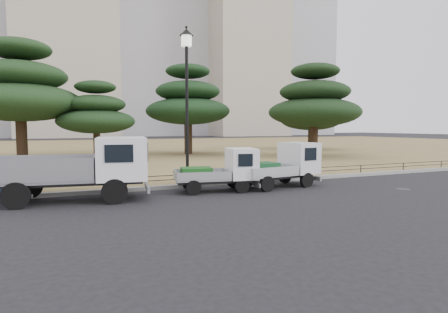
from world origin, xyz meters
name	(u,v)px	position (x,y,z in m)	size (l,w,h in m)	color
ground	(245,196)	(0.00, 0.00, 0.00)	(220.00, 220.00, 0.00)	black
lawn	(124,148)	(0.00, 30.60, 0.07)	(120.00, 56.00, 0.15)	olive
curb	(219,184)	(0.00, 2.60, 0.08)	(120.00, 0.25, 0.16)	gray
truck_large	(82,166)	(-5.52, 1.41, 1.20)	(5.16, 2.58, 2.16)	black
truck_kei_front	(222,170)	(-0.37, 1.28, 0.83)	(3.34, 1.82, 1.68)	black
truck_kei_rear	(283,165)	(2.43, 1.33, 0.92)	(3.69, 1.96, 1.84)	black
street_lamp	(187,80)	(-1.29, 2.90, 4.46)	(0.57, 0.57, 6.38)	black
pipe_fence	(217,175)	(0.00, 2.75, 0.44)	(38.00, 0.04, 0.40)	black
manhole	(403,189)	(6.50, -1.20, 0.01)	(0.60, 0.60, 0.01)	#2D2D30
pine_west_near	(20,90)	(-8.90, 18.62, 5.12)	(8.62, 8.62, 8.62)	black
pine_center_left	(96,114)	(-3.82, 17.34, 3.48)	(5.68, 5.68, 5.77)	black
pine_center_right	(188,102)	(3.86, 19.00, 4.61)	(7.26, 7.26, 7.71)	black
pine_east_near	(314,103)	(12.32, 12.57, 4.38)	(7.26, 7.26, 7.34)	black
pine_east_far	(311,115)	(17.74, 20.43, 3.76)	(6.22, 6.22, 6.25)	black
tower_center_left	(66,19)	(-5.00, 85.00, 27.50)	(22.00, 20.00, 55.00)	#AAA08C
tower_east	(244,48)	(40.00, 82.00, 24.00)	(20.00, 18.00, 48.00)	#AAA08C
tower_far_east	(285,22)	(58.00, 90.00, 35.00)	(24.00, 20.00, 70.00)	#A0A0A5
radio_tower	(331,39)	(72.00, 85.00, 30.04)	(1.80, 1.80, 63.00)	#D83F33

